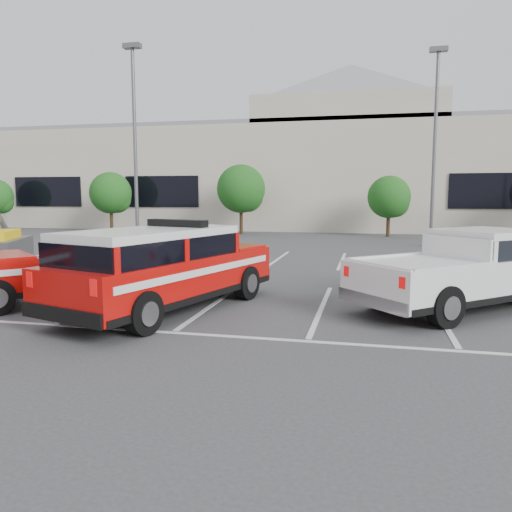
{
  "coord_description": "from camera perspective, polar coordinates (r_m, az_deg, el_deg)",
  "views": [
    {
      "loc": [
        3.77,
        -11.93,
        2.74
      ],
      "look_at": [
        0.73,
        1.48,
        1.05
      ],
      "focal_mm": 35.0,
      "sensor_mm": 36.0,
      "label": 1
    }
  ],
  "objects": [
    {
      "name": "light_pole_left",
      "position": [
        26.78,
        -13.65,
        12.05
      ],
      "size": [
        0.9,
        0.6,
        10.24
      ],
      "color": "#59595E",
      "rests_on": "ground"
    },
    {
      "name": "fire_chief_suv",
      "position": [
        12.0,
        -10.43,
        -2.05
      ],
      "size": [
        3.93,
        6.48,
        2.14
      ],
      "rotation": [
        0.0,
        0.0,
        -0.3
      ],
      "color": "#AE0B08",
      "rests_on": "ground"
    },
    {
      "name": "tree_left",
      "position": [
        38.77,
        -16.13,
        6.78
      ],
      "size": [
        3.07,
        3.07,
        4.42
      ],
      "color": "#3F2B19",
      "rests_on": "ground"
    },
    {
      "name": "tree_mid_left",
      "position": [
        35.07,
        -1.56,
        7.49
      ],
      "size": [
        3.37,
        3.37,
        4.85
      ],
      "color": "#3F2B19",
      "rests_on": "ground"
    },
    {
      "name": "white_pickup",
      "position": [
        13.17,
        23.4,
        -2.24
      ],
      "size": [
        6.04,
        5.72,
        1.9
      ],
      "rotation": [
        0.0,
        0.0,
        -0.84
      ],
      "color": "silver",
      "rests_on": "ground"
    },
    {
      "name": "tree_mid_right",
      "position": [
        34.0,
        15.11,
        6.36
      ],
      "size": [
        2.77,
        2.77,
        3.99
      ],
      "color": "#3F2B19",
      "rests_on": "ground"
    },
    {
      "name": "ground",
      "position": [
        12.81,
        -4.66,
        -5.37
      ],
      "size": [
        120.0,
        120.0,
        0.0
      ],
      "primitive_type": "plane",
      "color": "#38383B",
      "rests_on": "ground"
    },
    {
      "name": "stall_markings",
      "position": [
        17.08,
        -0.14,
        -2.21
      ],
      "size": [
        23.0,
        15.0,
        0.01
      ],
      "primitive_type": "cube",
      "color": "silver",
      "rests_on": "ground"
    },
    {
      "name": "light_pole_mid",
      "position": [
        28.23,
        19.72,
        11.57
      ],
      "size": [
        0.9,
        0.6,
        10.24
      ],
      "color": "#59595E",
      "rests_on": "ground"
    },
    {
      "name": "convention_building",
      "position": [
        43.99,
        8.2,
        9.51
      ],
      "size": [
        60.0,
        16.99,
        13.2
      ],
      "color": "beige",
      "rests_on": "ground"
    }
  ]
}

